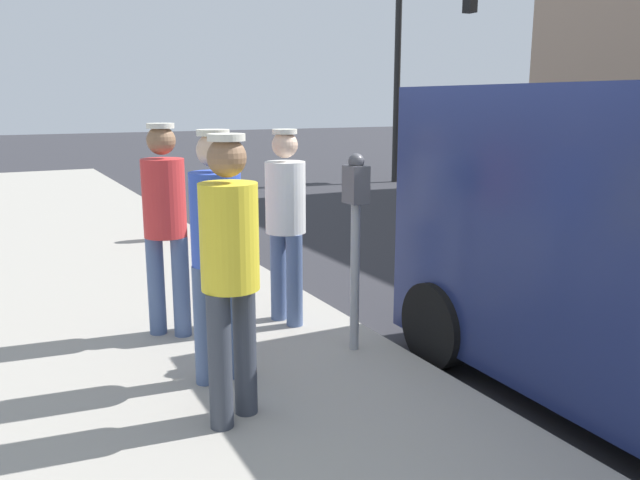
% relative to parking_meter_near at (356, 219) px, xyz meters
% --- Properties ---
extents(ground_plane, '(80.00, 80.00, 0.00)m').
position_rel_parking_meter_near_xyz_m(ground_plane, '(-1.35, 0.90, -1.18)').
color(ground_plane, '#2D2D33').
extents(parking_meter_near, '(0.14, 0.18, 1.52)m').
position_rel_parking_meter_near_xyz_m(parking_meter_near, '(0.00, 0.00, 0.00)').
color(parking_meter_near, gray).
rests_on(parking_meter_near, sidewalk_slab).
extents(pedestrian_in_blue, '(0.36, 0.34, 1.72)m').
position_rel_parking_meter_near_xyz_m(pedestrian_in_blue, '(1.10, 0.05, -0.05)').
color(pedestrian_in_blue, '#4C608C').
rests_on(pedestrian_in_blue, sidewalk_slab).
extents(pedestrian_in_white, '(0.34, 0.35, 1.67)m').
position_rel_parking_meter_near_xyz_m(pedestrian_in_white, '(0.20, -0.81, -0.08)').
color(pedestrian_in_white, '#4C608C').
rests_on(pedestrian_in_white, sidewalk_slab).
extents(pedestrian_in_red, '(0.34, 0.34, 1.73)m').
position_rel_parking_meter_near_xyz_m(pedestrian_in_red, '(1.18, -0.99, -0.04)').
color(pedestrian_in_red, '#4C608C').
rests_on(pedestrian_in_red, sidewalk_slab).
extents(pedestrian_in_yellow, '(0.34, 0.34, 1.72)m').
position_rel_parking_meter_near_xyz_m(pedestrian_in_yellow, '(1.22, 0.64, -0.04)').
color(pedestrian_in_yellow, '#383D47').
rests_on(pedestrian_in_yellow, sidewalk_slab).
extents(traffic_light_corner, '(2.48, 0.42, 5.20)m').
position_rel_parking_meter_near_xyz_m(traffic_light_corner, '(-7.75, -9.67, 2.34)').
color(traffic_light_corner, black).
rests_on(traffic_light_corner, ground).
extents(fire_hydrant, '(0.24, 0.24, 0.86)m').
position_rel_parking_meter_near_xyz_m(fire_hydrant, '(0.10, -4.70, -0.61)').
color(fire_hydrant, red).
rests_on(fire_hydrant, sidewalk_slab).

